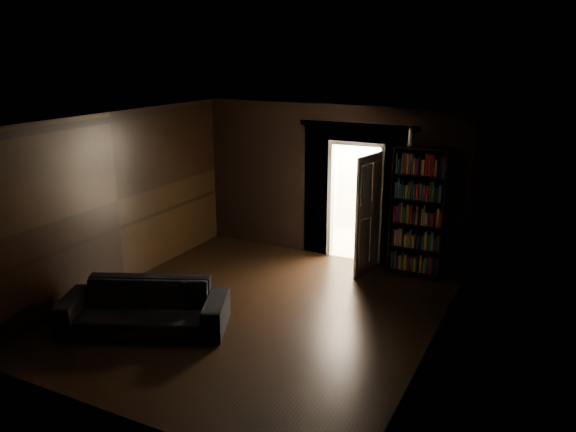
# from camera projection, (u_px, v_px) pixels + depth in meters

# --- Properties ---
(ground) EXTENTS (5.50, 5.50, 0.00)m
(ground) POSITION_uv_depth(u_px,v_px,m) (256.00, 313.00, 8.23)
(ground) COLOR black
(ground) RESTS_ON ground
(room_walls) EXTENTS (5.02, 5.61, 2.84)m
(room_walls) POSITION_uv_depth(u_px,v_px,m) (288.00, 186.00, 8.68)
(room_walls) COLOR black
(room_walls) RESTS_ON ground
(kitchen_alcove) EXTENTS (2.20, 1.80, 2.60)m
(kitchen_alcove) POSITION_uv_depth(u_px,v_px,m) (375.00, 183.00, 11.00)
(kitchen_alcove) COLOR beige
(kitchen_alcove) RESTS_ON ground
(sofa) EXTENTS (2.44, 1.78, 0.86)m
(sofa) POSITION_uv_depth(u_px,v_px,m) (144.00, 300.00, 7.64)
(sofa) COLOR black
(sofa) RESTS_ON ground
(bookshelf) EXTENTS (0.96, 0.59, 2.20)m
(bookshelf) POSITION_uv_depth(u_px,v_px,m) (418.00, 212.00, 9.38)
(bookshelf) COLOR black
(bookshelf) RESTS_ON ground
(refrigerator) EXTENTS (0.83, 0.78, 1.65)m
(refrigerator) POSITION_uv_depth(u_px,v_px,m) (407.00, 202.00, 11.05)
(refrigerator) COLOR white
(refrigerator) RESTS_ON ground
(door) EXTENTS (0.18, 0.85, 2.05)m
(door) POSITION_uv_depth(u_px,v_px,m) (368.00, 214.00, 9.54)
(door) COLOR white
(door) RESTS_ON ground
(figurine) EXTENTS (0.13, 0.13, 0.29)m
(figurine) POSITION_uv_depth(u_px,v_px,m) (410.00, 137.00, 9.15)
(figurine) COLOR white
(figurine) RESTS_ON bookshelf
(bottles) EXTENTS (0.59, 0.19, 0.24)m
(bottles) POSITION_uv_depth(u_px,v_px,m) (404.00, 155.00, 10.79)
(bottles) COLOR black
(bottles) RESTS_ON refrigerator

